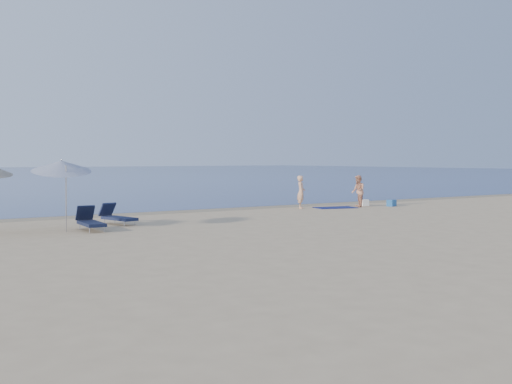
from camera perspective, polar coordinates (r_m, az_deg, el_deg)
wet_sand_strip at (r=31.32m, az=-2.02°, el=-1.50°), size 240.00×1.60×0.00m
person_left at (r=31.57m, az=4.02°, el=-0.00°), size 0.67×0.70×1.62m
person_right at (r=32.84m, az=9.07°, el=0.08°), size 0.91×0.98×1.62m
beach_towel at (r=32.11m, az=7.06°, el=-1.39°), size 2.22×1.57×0.03m
white_bag at (r=33.78m, az=9.61°, el=-0.94°), size 0.43×0.39×0.33m
blue_cooler at (r=33.69m, az=11.96°, el=-0.97°), size 0.54×0.45×0.33m
umbrella_near at (r=22.55m, az=-16.90°, el=2.24°), size 2.41×2.43×2.61m
lounger_left at (r=22.67m, az=-14.51°, el=-2.57°), size 0.74×1.90×0.82m
lounger_right at (r=24.46m, az=-12.23°, el=-2.17°), size 0.97×1.87×0.79m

